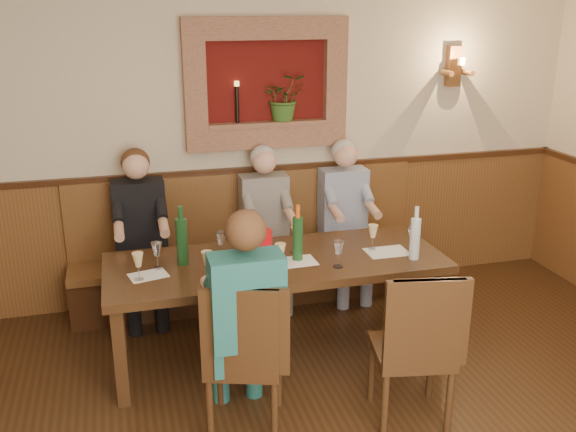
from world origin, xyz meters
name	(u,v)px	position (x,y,z in m)	size (l,w,h in m)	color
room_shell	(390,164)	(0.00, 0.00, 1.89)	(6.04, 6.04, 2.82)	beige
wall_niche	(271,89)	(0.24, 2.94, 1.81)	(1.36, 0.30, 1.06)	#510E0B
wall_sconce	(455,67)	(1.90, 2.93, 1.94)	(0.25, 0.20, 0.35)	brown
dining_table	(276,269)	(0.00, 1.85, 0.68)	(2.40, 0.90, 0.75)	black
bench	(250,264)	(0.00, 2.79, 0.33)	(3.00, 0.45, 1.11)	#381E0F
chair_near_left	(245,384)	(-0.40, 1.06, 0.29)	(0.56, 0.56, 1.00)	black
chair_near_right	(410,376)	(0.60, 0.86, 0.30)	(0.53, 0.53, 1.03)	black
person_bench_left	(143,251)	(-0.90, 2.69, 0.58)	(0.41, 0.51, 1.41)	black
person_bench_mid	(267,241)	(0.13, 2.69, 0.57)	(0.40, 0.49, 1.37)	#635D5A
person_bench_right	(345,234)	(0.83, 2.69, 0.57)	(0.40, 0.49, 1.38)	navy
person_chair_front	(245,339)	(-0.39, 1.07, 0.59)	(0.42, 0.52, 1.43)	navy
spittoon_bucket	(254,251)	(-0.19, 1.71, 0.89)	(0.24, 0.24, 0.28)	red
wine_bottle_green_a	(298,237)	(0.14, 1.80, 0.92)	(0.08, 0.08, 0.41)	#19471E
wine_bottle_green_b	(182,240)	(-0.65, 1.94, 0.93)	(0.09, 0.09, 0.42)	#19471E
water_bottle	(415,238)	(0.95, 1.61, 0.91)	(0.08, 0.08, 0.39)	silver
tasting_sheet_a	(148,275)	(-0.90, 1.80, 0.75)	(0.25, 0.18, 0.00)	white
tasting_sheet_b	(296,262)	(0.12, 1.77, 0.75)	(0.29, 0.21, 0.00)	white
tasting_sheet_c	(387,252)	(0.82, 1.77, 0.75)	(0.31, 0.22, 0.00)	white
tasting_sheet_d	(231,280)	(-0.38, 1.57, 0.75)	(0.28, 0.20, 0.00)	white
wine_glass_0	(338,254)	(0.38, 1.60, 0.85)	(0.08, 0.08, 0.19)	white
wine_glass_1	(157,256)	(-0.83, 1.90, 0.85)	(0.08, 0.08, 0.19)	white
wine_glass_2	(280,257)	(-0.02, 1.66, 0.85)	(0.08, 0.08, 0.19)	#E3CC88
wine_glass_3	(207,265)	(-0.52, 1.65, 0.85)	(0.08, 0.08, 0.19)	#E3CC88
wine_glass_4	(221,245)	(-0.37, 1.99, 0.85)	(0.08, 0.08, 0.19)	white
wine_glass_5	(138,267)	(-0.96, 1.74, 0.85)	(0.08, 0.08, 0.19)	#E3CC88
wine_glass_6	(296,239)	(0.17, 1.95, 0.85)	(0.08, 0.08, 0.19)	#E3CC88
wine_glass_7	(256,264)	(-0.21, 1.57, 0.85)	(0.08, 0.08, 0.19)	#E3CC88
wine_glass_8	(373,237)	(0.73, 1.85, 0.85)	(0.08, 0.08, 0.19)	#E3CC88
wine_glass_9	(412,240)	(0.99, 1.72, 0.85)	(0.08, 0.08, 0.19)	white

